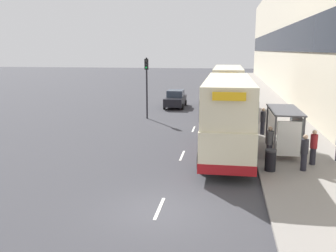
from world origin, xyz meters
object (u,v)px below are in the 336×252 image
object	(u,v)px
pedestrian_1	(270,143)
traffic_light_far_kerb	(147,78)
pedestrian_at_shelter	(314,147)
pedestrian_3	(304,152)
double_decker_bus_ahead	(228,89)
litter_bin	(270,160)
car_0	(175,99)
pedestrian_2	(263,121)
double_decker_bus_near	(228,114)
bus_shelter	(288,124)

from	to	relation	value
pedestrian_1	traffic_light_far_kerb	size ratio (longest dim) A/B	0.35
pedestrian_at_shelter	pedestrian_3	xyz separation A→B (m)	(-0.65, -1.11, -0.00)
pedestrian_3	double_decker_bus_ahead	bearing A→B (deg)	102.09
pedestrian_at_shelter	pedestrian_1	world-z (taller)	pedestrian_1
pedestrian_3	litter_bin	world-z (taller)	pedestrian_3
double_decker_bus_ahead	car_0	xyz separation A→B (m)	(-5.31, 2.94, -1.41)
car_0	pedestrian_3	world-z (taller)	pedestrian_3
pedestrian_at_shelter	pedestrian_2	xyz separation A→B (m)	(-1.91, 6.67, 0.03)
litter_bin	pedestrian_3	bearing A→B (deg)	9.69
double_decker_bus_near	pedestrian_2	bearing A→B (deg)	62.64
pedestrian_1	traffic_light_far_kerb	distance (m)	15.14
pedestrian_at_shelter	litter_bin	bearing A→B (deg)	-148.33
double_decker_bus_near	pedestrian_3	distance (m)	4.97
pedestrian_1	litter_bin	world-z (taller)	pedestrian_1
pedestrian_at_shelter	pedestrian_3	size ratio (longest dim) A/B	1.00
pedestrian_1	pedestrian_3	xyz separation A→B (m)	(1.47, -1.40, -0.04)
litter_bin	pedestrian_2	bearing A→B (deg)	87.60
bus_shelter	litter_bin	world-z (taller)	bus_shelter
bus_shelter	pedestrian_at_shelter	world-z (taller)	bus_shelter
litter_bin	traffic_light_far_kerb	world-z (taller)	traffic_light_far_kerb
car_0	pedestrian_1	world-z (taller)	pedestrian_1
pedestrian_1	traffic_light_far_kerb	world-z (taller)	traffic_light_far_kerb
car_0	traffic_light_far_kerb	world-z (taller)	traffic_light_far_kerb
pedestrian_3	litter_bin	distance (m)	1.66
bus_shelter	pedestrian_1	world-z (taller)	bus_shelter
pedestrian_3	double_decker_bus_near	bearing A→B (deg)	139.58
pedestrian_2	litter_bin	world-z (taller)	pedestrian_2
bus_shelter	pedestrian_2	xyz separation A→B (m)	(-0.89, 4.90, -0.79)
pedestrian_1	pedestrian_2	distance (m)	6.39
pedestrian_at_shelter	pedestrian_2	size ratio (longest dim) A/B	0.97
car_0	pedestrian_1	size ratio (longest dim) A/B	2.48
bus_shelter	pedestrian_1	distance (m)	2.01
bus_shelter	double_decker_bus_near	bearing A→B (deg)	175.87
pedestrian_2	litter_bin	xyz separation A→B (m)	(-0.34, -8.06, -0.41)
double_decker_bus_near	car_0	bearing A→B (deg)	107.39
double_decker_bus_near	pedestrian_1	size ratio (longest dim) A/B	5.94
car_0	pedestrian_1	bearing A→B (deg)	111.88
double_decker_bus_near	double_decker_bus_ahead	distance (m)	14.04
pedestrian_at_shelter	traffic_light_far_kerb	world-z (taller)	traffic_light_far_kerb
pedestrian_3	litter_bin	bearing A→B (deg)	-170.31
pedestrian_1	traffic_light_far_kerb	xyz separation A→B (m)	(-9.07, 11.89, 2.41)
double_decker_bus_near	pedestrian_at_shelter	xyz separation A→B (m)	(4.32, -2.01, -1.23)
car_0	double_decker_bus_near	bearing A→B (deg)	107.39
double_decker_bus_ahead	pedestrian_1	size ratio (longest dim) A/B	6.13
pedestrian_1	pedestrian_2	size ratio (longest dim) A/B	1.00
car_0	traffic_light_far_kerb	size ratio (longest dim) A/B	0.88
pedestrian_at_shelter	double_decker_bus_ahead	bearing A→B (deg)	105.09
bus_shelter	traffic_light_far_kerb	xyz separation A→B (m)	(-10.17, 10.41, 1.62)
car_0	litter_bin	bearing A→B (deg)	109.94
double_decker_bus_ahead	litter_bin	size ratio (longest dim) A/B	10.80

